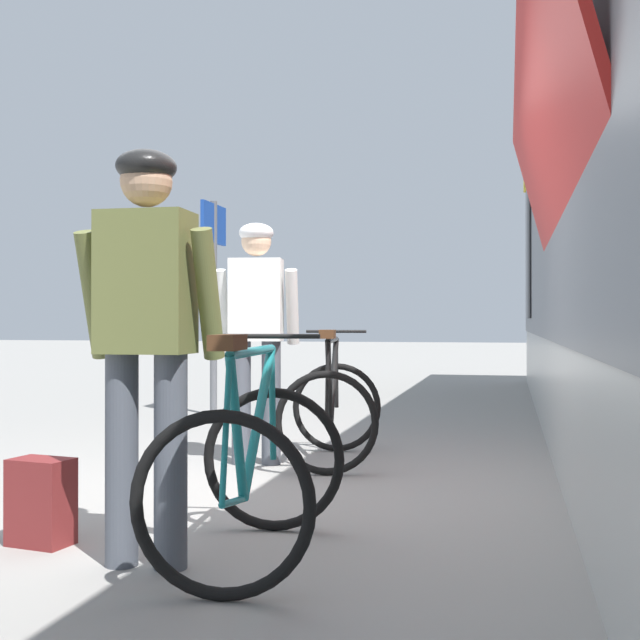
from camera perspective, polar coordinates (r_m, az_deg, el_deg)
The scene contains 7 objects.
ground_plane at distance 5.08m, azimuth -3.10°, elevation -11.92°, with size 80.00×80.00×0.00m, color gray.
cyclist_near_in_olive at distance 3.48m, azimuth -12.17°, elevation 0.20°, with size 0.62×0.32×1.76m.
cyclist_far_in_white at distance 5.90m, azimuth -4.53°, elevation 0.01°, with size 0.64×0.37×1.76m.
bicycle_near_teal at distance 3.55m, azimuth -4.91°, elevation -10.41°, with size 0.81×1.14×0.99m.
bicycle_far_black at distance 5.98m, azimuth 0.85°, elevation -6.26°, with size 0.85×1.16×0.99m.
backpack_on_platform at distance 4.04m, azimuth -19.13°, elevation -12.05°, with size 0.28×0.18×0.40m, color maroon.
platform_sign_post at distance 9.12m, azimuth -7.54°, elevation 3.49°, with size 0.08×0.70×2.40m.
Camera 1 is at (1.39, -4.78, 1.03)m, focal length 45.25 mm.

